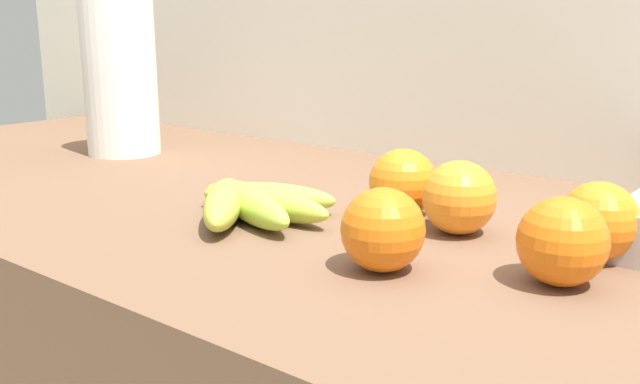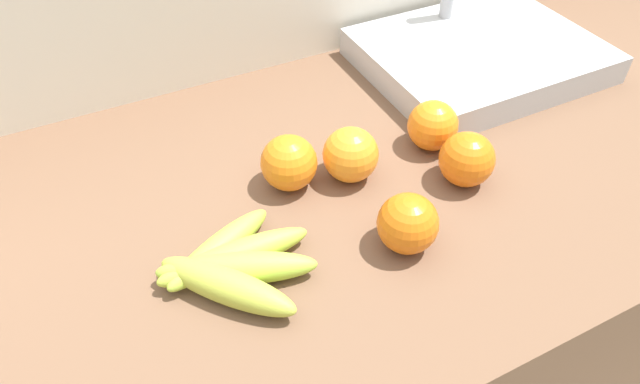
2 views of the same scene
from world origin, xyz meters
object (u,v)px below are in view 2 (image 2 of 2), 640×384
at_px(banana_bunch, 230,266).
at_px(orange_back_right, 467,159).
at_px(orange_right, 351,155).
at_px(orange_front, 289,163).
at_px(orange_back_left, 408,224).
at_px(sink_basin, 479,54).
at_px(orange_center, 433,125).

height_order(banana_bunch, orange_back_right, orange_back_right).
distance_m(orange_right, orange_front, 0.09).
bearing_deg(orange_front, banana_bunch, -137.80).
distance_m(orange_back_left, sink_basin, 0.45).
distance_m(orange_right, orange_back_left, 0.14).
relative_size(orange_right, orange_back_left, 1.02).
relative_size(banana_bunch, sink_basin, 0.50).
relative_size(orange_center, orange_front, 0.96).
bearing_deg(orange_back_left, sink_basin, 41.03).
bearing_deg(orange_right, banana_bunch, -155.92).
height_order(banana_bunch, orange_front, orange_front).
relative_size(orange_back_left, sink_basin, 0.20).
bearing_deg(orange_right, orange_back_left, -89.99).
relative_size(orange_right, orange_center, 1.05).
bearing_deg(banana_bunch, orange_center, 15.96).
height_order(orange_right, orange_front, same).
relative_size(orange_back_right, sink_basin, 0.20).
bearing_deg(sink_basin, orange_center, -143.77).
height_order(banana_bunch, sink_basin, sink_basin).
relative_size(orange_right, orange_front, 1.00).
height_order(orange_center, sink_basin, sink_basin).
xyz_separation_m(orange_front, orange_back_right, (0.22, -0.10, -0.00)).
bearing_deg(orange_center, sink_basin, 36.23).
bearing_deg(orange_back_right, banana_bunch, -177.42).
relative_size(orange_back_left, orange_back_right, 0.99).
distance_m(banana_bunch, orange_right, 0.23).
relative_size(orange_front, orange_back_right, 1.02).
height_order(orange_center, orange_front, orange_front).
xyz_separation_m(orange_right, orange_back_right, (0.14, -0.08, -0.00)).
distance_m(orange_back_left, orange_front, 0.19).
distance_m(orange_back_right, sink_basin, 0.31).
relative_size(banana_bunch, orange_center, 2.61).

